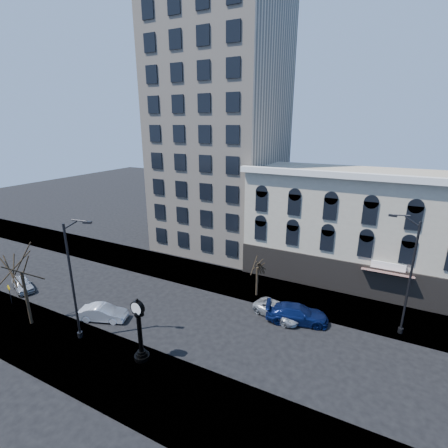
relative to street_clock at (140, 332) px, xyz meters
The scene contains 15 objects.
ground 6.69m from the street_clock, 93.51° to the left, with size 160.00×160.00×0.00m, color black.
sidewalk_far 14.43m from the street_clock, 91.54° to the left, with size 160.00×6.00×0.12m, color gray.
sidewalk_near 2.94m from the street_clock, 102.24° to the right, with size 160.00×6.00×0.12m, color gray.
cream_tower 30.98m from the street_clock, 104.50° to the left, with size 15.90×15.40×42.50m.
victorian_row 25.25m from the street_clock, 62.30° to the left, with size 22.60×11.19×12.50m.
street_clock is the anchor object (origin of this frame).
street_lamp_near 7.77m from the street_clock, behind, with size 2.56×1.15×10.27m.
street_lamp_far 21.20m from the street_clock, 36.91° to the left, with size 2.66×0.53×10.28m.
bare_tree_near 12.23m from the street_clock, behind, with size 4.58×4.58×7.87m.
bare_tree_far 13.37m from the street_clock, 71.95° to the left, with size 2.85×2.85×4.89m.
warning_sign 16.39m from the street_clock, behind, with size 0.67×0.17×2.08m.
car_near_a 18.62m from the street_clock, behind, with size 1.56×3.87×1.32m, color #A5A8AD.
car_near_b 7.18m from the street_clock, 159.23° to the left, with size 1.47×4.23×1.39m, color silver.
car_far_a 12.46m from the street_clock, 54.17° to the left, with size 2.13×4.61×1.28m, color #A5A8AD.
car_far_b 13.55m from the street_clock, 48.46° to the left, with size 2.21×5.43×1.58m, color #0C194C.
Camera 1 is at (14.93, -21.34, 16.79)m, focal length 26.00 mm.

